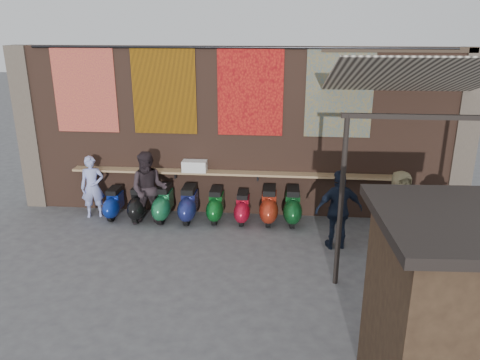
{
  "coord_description": "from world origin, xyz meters",
  "views": [
    {
      "loc": [
        1.07,
        -8.21,
        4.51
      ],
      "look_at": [
        0.19,
        1.2,
        1.31
      ],
      "focal_mm": 35.0,
      "sensor_mm": 36.0,
      "label": 1
    }
  ],
  "objects_px": {
    "scooter_stool_7": "(293,206)",
    "scooter_stool_2": "(163,203)",
    "shelf_box": "(195,166)",
    "scooter_stool_1": "(139,203)",
    "scooter_stool_4": "(216,205)",
    "scooter_stool_6": "(269,206)",
    "market_stall": "(480,325)",
    "diner_right": "(149,189)",
    "scooter_stool_5": "(243,208)",
    "shopper_navy": "(339,210)",
    "scooter_stool_0": "(114,203)",
    "diner_left": "(93,187)",
    "scooter_stool_3": "(189,204)",
    "shopper_tan": "(398,207)"
  },
  "relations": [
    {
      "from": "shopper_navy",
      "to": "scooter_stool_5",
      "type": "bearing_deg",
      "value": -41.09
    },
    {
      "from": "scooter_stool_0",
      "to": "shopper_tan",
      "type": "xyz_separation_m",
      "value": [
        6.5,
        -0.67,
        0.43
      ]
    },
    {
      "from": "scooter_stool_6",
      "to": "market_stall",
      "type": "relative_size",
      "value": 0.36
    },
    {
      "from": "scooter_stool_0",
      "to": "market_stall",
      "type": "height_order",
      "value": "market_stall"
    },
    {
      "from": "scooter_stool_6",
      "to": "market_stall",
      "type": "xyz_separation_m",
      "value": [
        2.58,
        -5.48,
        0.81
      ]
    },
    {
      "from": "diner_right",
      "to": "shopper_tan",
      "type": "xyz_separation_m",
      "value": [
        5.51,
        -0.32,
        -0.09
      ]
    },
    {
      "from": "scooter_stool_4",
      "to": "scooter_stool_7",
      "type": "bearing_deg",
      "value": 0.74
    },
    {
      "from": "scooter_stool_1",
      "to": "diner_right",
      "type": "xyz_separation_m",
      "value": [
        0.36,
        -0.33,
        0.48
      ]
    },
    {
      "from": "scooter_stool_4",
      "to": "market_stall",
      "type": "distance_m",
      "value": 6.73
    },
    {
      "from": "shelf_box",
      "to": "scooter_stool_2",
      "type": "xyz_separation_m",
      "value": [
        -0.71,
        -0.35,
        -0.84
      ]
    },
    {
      "from": "scooter_stool_0",
      "to": "diner_left",
      "type": "relative_size",
      "value": 0.5
    },
    {
      "from": "scooter_stool_2",
      "to": "scooter_stool_0",
      "type": "bearing_deg",
      "value": 179.25
    },
    {
      "from": "market_stall",
      "to": "diner_right",
      "type": "bearing_deg",
      "value": 133.59
    },
    {
      "from": "scooter_stool_1",
      "to": "market_stall",
      "type": "xyz_separation_m",
      "value": [
        5.69,
        -5.4,
        0.83
      ]
    },
    {
      "from": "scooter_stool_1",
      "to": "diner_left",
      "type": "height_order",
      "value": "diner_left"
    },
    {
      "from": "scooter_stool_5",
      "to": "diner_right",
      "type": "distance_m",
      "value": 2.21
    },
    {
      "from": "scooter_stool_2",
      "to": "scooter_stool_6",
      "type": "xyz_separation_m",
      "value": [
        2.52,
        0.07,
        0.0
      ]
    },
    {
      "from": "scooter_stool_3",
      "to": "shopper_navy",
      "type": "distance_m",
      "value": 3.57
    },
    {
      "from": "scooter_stool_4",
      "to": "diner_left",
      "type": "height_order",
      "value": "diner_left"
    },
    {
      "from": "scooter_stool_7",
      "to": "diner_right",
      "type": "bearing_deg",
      "value": -172.77
    },
    {
      "from": "scooter_stool_7",
      "to": "scooter_stool_2",
      "type": "bearing_deg",
      "value": -178.47
    },
    {
      "from": "scooter_stool_0",
      "to": "scooter_stool_4",
      "type": "bearing_deg",
      "value": 0.98
    },
    {
      "from": "scooter_stool_5",
      "to": "scooter_stool_7",
      "type": "xyz_separation_m",
      "value": [
        1.17,
        0.05,
        0.06
      ]
    },
    {
      "from": "diner_right",
      "to": "scooter_stool_0",
      "type": "bearing_deg",
      "value": 155.51
    },
    {
      "from": "scooter_stool_0",
      "to": "scooter_stool_2",
      "type": "relative_size",
      "value": 0.87
    },
    {
      "from": "shelf_box",
      "to": "scooter_stool_2",
      "type": "distance_m",
      "value": 1.16
    },
    {
      "from": "scooter_stool_7",
      "to": "shopper_navy",
      "type": "relative_size",
      "value": 0.53
    },
    {
      "from": "scooter_stool_3",
      "to": "scooter_stool_4",
      "type": "xyz_separation_m",
      "value": [
        0.64,
        0.06,
        -0.02
      ]
    },
    {
      "from": "scooter_stool_0",
      "to": "scooter_stool_3",
      "type": "relative_size",
      "value": 0.88
    },
    {
      "from": "scooter_stool_6",
      "to": "diner_left",
      "type": "bearing_deg",
      "value": -179.66
    },
    {
      "from": "scooter_stool_3",
      "to": "shopper_tan",
      "type": "distance_m",
      "value": 4.73
    },
    {
      "from": "scooter_stool_1",
      "to": "shopper_tan",
      "type": "relative_size",
      "value": 0.53
    },
    {
      "from": "diner_left",
      "to": "scooter_stool_1",
      "type": "bearing_deg",
      "value": -21.04
    },
    {
      "from": "scooter_stool_3",
      "to": "scooter_stool_4",
      "type": "relative_size",
      "value": 1.06
    },
    {
      "from": "scooter_stool_0",
      "to": "shopper_navy",
      "type": "relative_size",
      "value": 0.45
    },
    {
      "from": "scooter_stool_0",
      "to": "market_stall",
      "type": "xyz_separation_m",
      "value": [
        6.32,
        -5.42,
        0.87
      ]
    },
    {
      "from": "scooter_stool_6",
      "to": "scooter_stool_3",
      "type": "bearing_deg",
      "value": -177.75
    },
    {
      "from": "scooter_stool_4",
      "to": "scooter_stool_5",
      "type": "relative_size",
      "value": 1.07
    },
    {
      "from": "shelf_box",
      "to": "market_stall",
      "type": "bearing_deg",
      "value": -52.71
    },
    {
      "from": "shelf_box",
      "to": "scooter_stool_4",
      "type": "height_order",
      "value": "shelf_box"
    },
    {
      "from": "scooter_stool_4",
      "to": "diner_left",
      "type": "relative_size",
      "value": 0.54
    },
    {
      "from": "shelf_box",
      "to": "scooter_stool_1",
      "type": "distance_m",
      "value": 1.6
    },
    {
      "from": "scooter_stool_4",
      "to": "diner_right",
      "type": "distance_m",
      "value": 1.61
    },
    {
      "from": "scooter_stool_0",
      "to": "scooter_stool_7",
      "type": "relative_size",
      "value": 0.86
    },
    {
      "from": "shelf_box",
      "to": "market_stall",
      "type": "relative_size",
      "value": 0.23
    },
    {
      "from": "scooter_stool_3",
      "to": "market_stall",
      "type": "distance_m",
      "value": 7.07
    },
    {
      "from": "diner_right",
      "to": "shopper_navy",
      "type": "height_order",
      "value": "diner_right"
    },
    {
      "from": "scooter_stool_2",
      "to": "scooter_stool_6",
      "type": "bearing_deg",
      "value": 1.63
    },
    {
      "from": "shopper_navy",
      "to": "market_stall",
      "type": "xyz_separation_m",
      "value": [
        1.11,
        -4.3,
        0.38
      ]
    },
    {
      "from": "shopper_navy",
      "to": "scooter_stool_0",
      "type": "bearing_deg",
      "value": -24.68
    }
  ]
}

